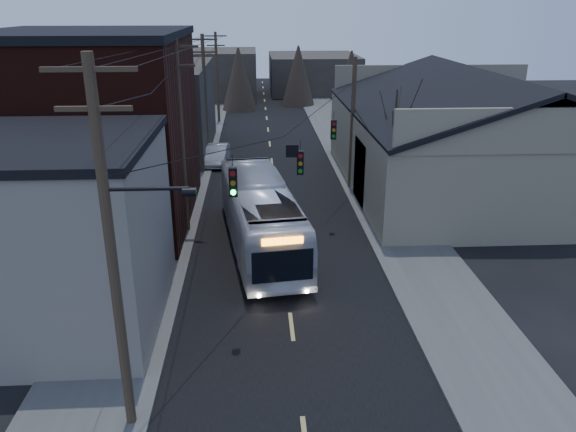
# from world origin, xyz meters

# --- Properties ---
(road_surface) EXTENTS (9.00, 110.00, 0.02)m
(road_surface) POSITION_xyz_m (0.00, 30.00, 0.01)
(road_surface) COLOR black
(road_surface) RESTS_ON ground
(sidewalk_left) EXTENTS (4.00, 110.00, 0.12)m
(sidewalk_left) POSITION_xyz_m (-6.50, 30.00, 0.06)
(sidewalk_left) COLOR #474744
(sidewalk_left) RESTS_ON ground
(sidewalk_right) EXTENTS (4.00, 110.00, 0.12)m
(sidewalk_right) POSITION_xyz_m (6.50, 30.00, 0.06)
(sidewalk_right) COLOR #474744
(sidewalk_right) RESTS_ON ground
(building_clapboard) EXTENTS (8.00, 8.00, 7.00)m
(building_clapboard) POSITION_xyz_m (-9.00, 9.00, 3.50)
(building_clapboard) COLOR slate
(building_clapboard) RESTS_ON ground
(building_brick) EXTENTS (10.00, 12.00, 10.00)m
(building_brick) POSITION_xyz_m (-10.00, 20.00, 5.00)
(building_brick) COLOR black
(building_brick) RESTS_ON ground
(building_left_far) EXTENTS (9.00, 14.00, 7.00)m
(building_left_far) POSITION_xyz_m (-9.50, 36.00, 3.50)
(building_left_far) COLOR #312D27
(building_left_far) RESTS_ON ground
(warehouse) EXTENTS (16.16, 20.60, 7.73)m
(warehouse) POSITION_xyz_m (13.00, 25.00, 2.70)
(warehouse) COLOR #7E715C
(warehouse) RESTS_ON ground
(building_far_left) EXTENTS (10.00, 12.00, 6.00)m
(building_far_left) POSITION_xyz_m (-6.00, 65.00, 3.00)
(building_far_left) COLOR #312D27
(building_far_left) RESTS_ON ground
(building_far_right) EXTENTS (12.00, 14.00, 5.00)m
(building_far_right) POSITION_xyz_m (7.00, 70.00, 2.50)
(building_far_right) COLOR #312D27
(building_far_right) RESTS_ON ground
(bare_tree) EXTENTS (0.40, 0.40, 7.20)m
(bare_tree) POSITION_xyz_m (6.50, 20.00, 3.60)
(bare_tree) COLOR black
(bare_tree) RESTS_ON ground
(utility_lines) EXTENTS (11.24, 45.28, 10.50)m
(utility_lines) POSITION_xyz_m (-3.11, 24.14, 4.95)
(utility_lines) COLOR #382B1E
(utility_lines) RESTS_ON ground
(bus) EXTENTS (4.49, 12.54, 3.42)m
(bus) POSITION_xyz_m (-1.06, 15.65, 1.71)
(bus) COLOR silver
(bus) RESTS_ON ground
(parked_car) EXTENTS (1.87, 4.58, 1.48)m
(parked_car) POSITION_xyz_m (-4.21, 31.59, 0.74)
(parked_car) COLOR #A0A3A8
(parked_car) RESTS_ON ground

